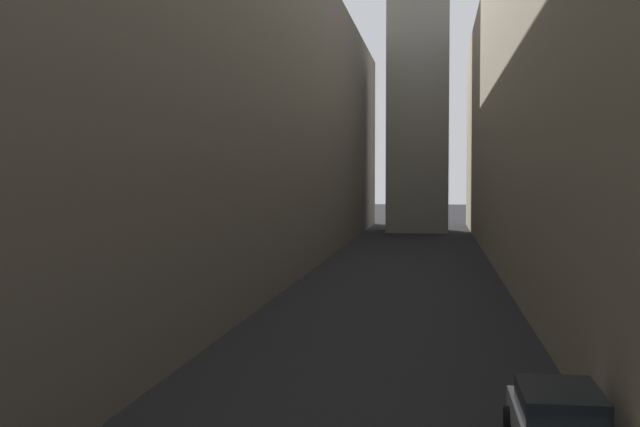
% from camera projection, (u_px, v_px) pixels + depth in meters
% --- Properties ---
extents(ground_plane, '(264.00, 264.00, 0.00)m').
position_uv_depth(ground_plane, '(399.00, 282.00, 43.55)').
color(ground_plane, black).
extents(building_block_left, '(10.55, 108.00, 19.62)m').
position_uv_depth(building_block_left, '(213.00, 104.00, 46.63)').
color(building_block_left, '#60594F').
rests_on(building_block_left, ground).
extents(parked_car_right_far, '(1.92, 4.38, 1.41)m').
position_uv_depth(parked_car_right_far, '(560.00, 422.00, 16.11)').
color(parked_car_right_far, silver).
rests_on(parked_car_right_far, ground).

